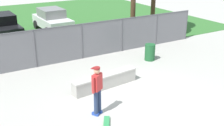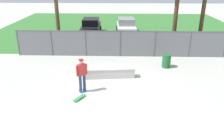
{
  "view_description": "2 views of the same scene",
  "coord_description": "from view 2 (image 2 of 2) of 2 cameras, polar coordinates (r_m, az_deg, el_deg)",
  "views": [
    {
      "loc": [
        -6.0,
        -8.26,
        5.42
      ],
      "look_at": [
        -0.39,
        1.35,
        1.12
      ],
      "focal_mm": 44.97,
      "sensor_mm": 36.0,
      "label": 1
    },
    {
      "loc": [
        -0.12,
        -10.74,
        5.76
      ],
      "look_at": [
        -0.5,
        1.77,
        0.82
      ],
      "focal_mm": 35.66,
      "sensor_mm": 36.0,
      "label": 2
    }
  ],
  "objects": [
    {
      "name": "concrete_ledge",
      "position": [
        13.35,
        -0.85,
        -2.55
      ],
      "size": [
        3.16,
        0.81,
        0.62
      ],
      "color": "#A8A59E",
      "rests_on": "ground"
    },
    {
      "name": "skateboard",
      "position": [
        11.36,
        -8.32,
        -8.77
      ],
      "size": [
        0.58,
        0.79,
        0.09
      ],
      "color": "#2D8C4C",
      "rests_on": "ground"
    },
    {
      "name": "ground_plane",
      "position": [
        12.19,
        2.1,
        -6.69
      ],
      "size": [
        80.0,
        80.0,
        0.0
      ],
      "primitive_type": "plane",
      "color": "#ADAAA3"
    },
    {
      "name": "car_white",
      "position": [
        23.41,
        3.64,
        9.37
      ],
      "size": [
        2.11,
        4.25,
        1.66
      ],
      "color": "silver",
      "rests_on": "ground"
    },
    {
      "name": "trash_bin",
      "position": [
        15.27,
        13.78,
        0.53
      ],
      "size": [
        0.56,
        0.56,
        0.9
      ],
      "primitive_type": "cylinder",
      "color": "#1E592D",
      "rests_on": "ground"
    },
    {
      "name": "car_black",
      "position": [
        23.3,
        -5.42,
        9.26
      ],
      "size": [
        2.11,
        4.25,
        1.66
      ],
      "color": "black",
      "rests_on": "ground"
    },
    {
      "name": "skateboarder",
      "position": [
        11.56,
        -7.73,
        -2.82
      ],
      "size": [
        0.53,
        0.41,
        1.84
      ],
      "color": "#2647A5",
      "rests_on": "ground"
    },
    {
      "name": "grass_strip",
      "position": [
        26.94,
        1.97,
        9.21
      ],
      "size": [
        27.52,
        20.0,
        0.02
      ],
      "primitive_type": "cube",
      "color": "#336B2D",
      "rests_on": "ground"
    },
    {
      "name": "chainlink_fence",
      "position": [
        16.7,
        2.08,
        5.22
      ],
      "size": [
        15.59,
        0.07,
        1.99
      ],
      "color": "#4C4C51",
      "rests_on": "ground"
    }
  ]
}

